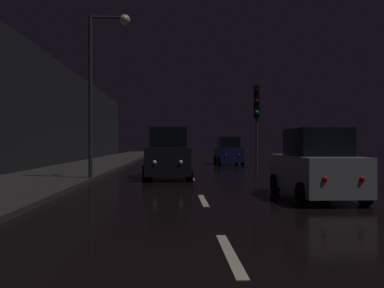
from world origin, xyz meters
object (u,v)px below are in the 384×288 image
Objects in this scene: car_approaching_headlights at (169,155)px; car_parked_right_far at (229,152)px; streetlamp_overhead at (102,70)px; car_parked_right_near at (315,166)px; traffic_light_far_right at (257,108)px.

car_approaching_headlights reaches higher than car_parked_right_far.
streetlamp_overhead is 1.75× the size of car_parked_right_near.
streetlamp_overhead is 1.70× the size of car_parked_right_far.
traffic_light_far_right is 1.23× the size of car_parked_right_far.
streetlamp_overhead reaches higher than car_parked_right_far.
traffic_light_far_right is 6.86m from car_parked_right_far.
traffic_light_far_right is at bearing 135.43° from car_approaching_headlights.
car_parked_right_near is at bearing -37.28° from streetlamp_overhead.
streetlamp_overhead is (-7.76, -6.65, 0.97)m from traffic_light_far_right.
car_parked_right_far is at bearing 159.50° from car_approaching_headlights.
traffic_light_far_right is 0.72× the size of streetlamp_overhead.
traffic_light_far_right reaches higher than car_parked_right_far.
car_parked_right_near is at bearing -180.00° from car_parked_right_far.
car_parked_right_far is (6.96, 12.92, -3.64)m from streetlamp_overhead.
car_parked_right_far is at bearing -166.74° from traffic_light_far_right.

